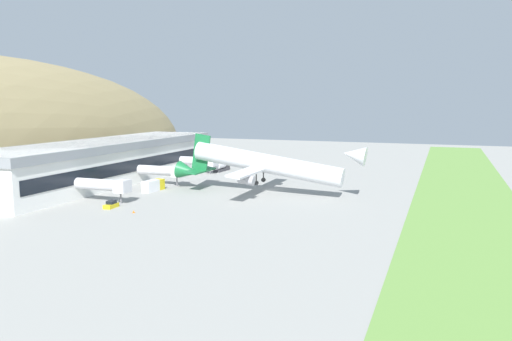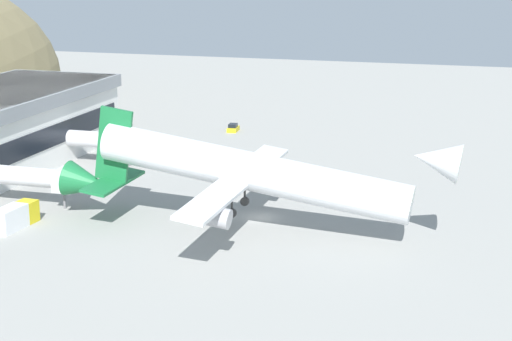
% 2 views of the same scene
% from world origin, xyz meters
% --- Properties ---
extents(ground_plane, '(325.01, 325.01, 0.00)m').
position_xyz_m(ground_plane, '(0.00, 0.00, 0.00)').
color(ground_plane, gray).
extents(jetway_1, '(3.38, 14.04, 5.43)m').
position_xyz_m(jetway_1, '(-3.54, 30.48, 3.99)').
color(jetway_1, silver).
rests_on(jetway_1, ground_plane).
extents(jetway_2, '(3.38, 12.50, 5.43)m').
position_xyz_m(jetway_2, '(20.24, 31.30, 3.99)').
color(jetway_2, silver).
rests_on(jetway_2, ground_plane).
extents(cargo_airplane, '(34.79, 49.69, 12.80)m').
position_xyz_m(cargo_airplane, '(-6.06, 0.23, 7.46)').
color(cargo_airplane, silver).
extents(service_car_1, '(3.76, 2.08, 1.49)m').
position_xyz_m(service_car_1, '(50.93, 20.33, 0.62)').
color(service_car_1, gold).
rests_on(service_car_1, ground_plane).
extents(fuel_truck, '(8.23, 2.54, 3.14)m').
position_xyz_m(fuel_truck, '(27.53, 27.11, 1.49)').
color(fuel_truck, '#333338').
rests_on(fuel_truck, ground_plane).
extents(box_truck, '(7.27, 2.76, 2.89)m').
position_xyz_m(box_truck, '(-12.59, 28.05, 1.43)').
color(box_truck, gold).
rests_on(box_truck, ground_plane).
extents(traffic_cone_0, '(0.52, 0.52, 0.58)m').
position_xyz_m(traffic_cone_0, '(17.60, 12.17, 0.28)').
color(traffic_cone_0, orange).
rests_on(traffic_cone_0, ground_plane).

